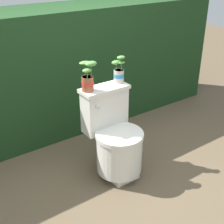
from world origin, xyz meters
The scene contains 5 objects.
ground_plane centered at (0.00, 0.00, 0.00)m, with size 12.00×12.00×0.00m, color brown.
hedge_backdrop centered at (0.00, 1.13, 0.63)m, with size 3.92×0.69×1.26m.
toilet centered at (0.08, 0.08, 0.32)m, with size 0.41×0.50×0.74m.
potted_plant_left centered at (-0.07, 0.23, 0.85)m, with size 0.13×0.12×0.24m.
potted_plant_midleft centered at (0.23, 0.24, 0.83)m, with size 0.11×0.09×0.23m.
Camera 1 is at (-1.22, -1.72, 1.69)m, focal length 50.00 mm.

